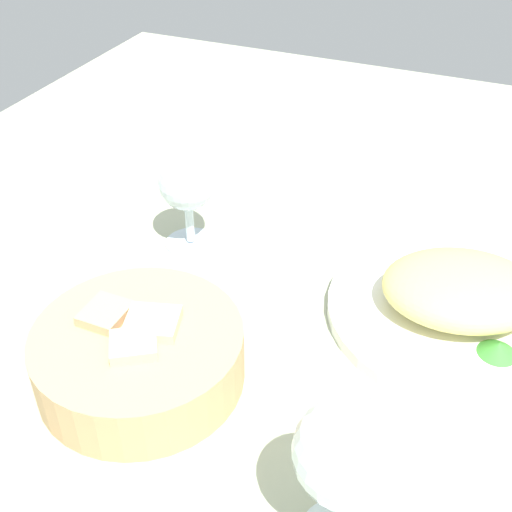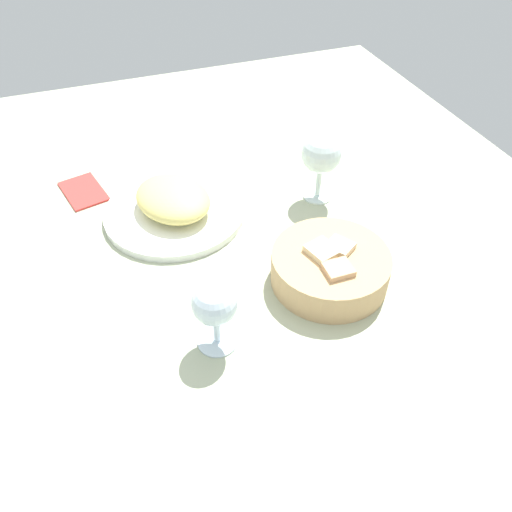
% 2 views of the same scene
% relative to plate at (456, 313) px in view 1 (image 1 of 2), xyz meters
% --- Properties ---
extents(ground_plane, '(1.40, 1.40, 0.02)m').
position_rel_plate_xyz_m(ground_plane, '(0.07, 0.03, -0.02)').
color(ground_plane, '#A8B191').
extents(plate, '(0.26, 0.26, 0.01)m').
position_rel_plate_xyz_m(plate, '(0.00, 0.00, 0.00)').
color(plate, white).
rests_on(plate, ground_plane).
extents(omelette, '(0.19, 0.17, 0.05)m').
position_rel_plate_xyz_m(omelette, '(0.00, 0.00, 0.03)').
color(omelette, '#E5D372').
rests_on(omelette, plate).
extents(lettuce_garnish, '(0.04, 0.04, 0.01)m').
position_rel_plate_xyz_m(lettuce_garnish, '(-0.04, 0.05, 0.01)').
color(lettuce_garnish, '#3A8A33').
rests_on(lettuce_garnish, plate).
extents(bread_basket, '(0.19, 0.19, 0.07)m').
position_rel_plate_xyz_m(bread_basket, '(0.25, 0.20, 0.02)').
color(bread_basket, tan).
rests_on(bread_basket, ground_plane).
extents(wine_glass_near, '(0.06, 0.06, 0.12)m').
position_rel_plate_xyz_m(wine_glass_near, '(0.31, -0.01, 0.07)').
color(wine_glass_near, silver).
rests_on(wine_glass_near, ground_plane).
extents(wine_glass_far, '(0.08, 0.08, 0.14)m').
position_rel_plate_xyz_m(wine_glass_far, '(0.04, 0.28, 0.09)').
color(wine_glass_far, silver).
rests_on(wine_glass_far, ground_plane).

